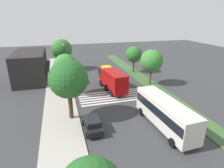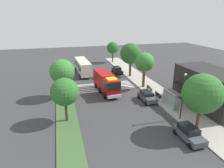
{
  "view_description": "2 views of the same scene",
  "coord_description": "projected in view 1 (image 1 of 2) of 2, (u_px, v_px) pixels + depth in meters",
  "views": [
    {
      "loc": [
        -31.13,
        8.63,
        13.06
      ],
      "look_at": [
        -1.06,
        0.04,
        1.57
      ],
      "focal_mm": 30.29,
      "sensor_mm": 36.0,
      "label": 1
    },
    {
      "loc": [
        34.21,
        -8.53,
        14.02
      ],
      "look_at": [
        -0.98,
        1.17,
        1.14
      ],
      "focal_mm": 31.13,
      "sensor_mm": 36.0,
      "label": 2
    }
  ],
  "objects": [
    {
      "name": "bench_west_of_shelter",
      "position": [
        65.0,
        88.0,
        33.97
      ],
      "size": [
        1.6,
        0.5,
        0.9
      ],
      "color": "#2D472D",
      "rests_on": "sidewalk"
    },
    {
      "name": "parked_car_east",
      "position": [
        72.0,
        65.0,
        48.95
      ],
      "size": [
        4.36,
        2.11,
        1.7
      ],
      "rotation": [
        0.0,
        0.0,
        0.01
      ],
      "color": "#474C51",
      "rests_on": "ground_plane"
    },
    {
      "name": "sidewalk_tree_far_east",
      "position": [
        62.0,
        49.0,
        45.71
      ],
      "size": [
        4.87,
        4.87,
        7.46
      ],
      "color": "#513823",
      "rests_on": "sidewalk"
    },
    {
      "name": "median_tree_west",
      "position": [
        134.0,
        54.0,
        43.85
      ],
      "size": [
        3.8,
        3.8,
        6.18
      ],
      "color": "#47301E",
      "rests_on": "median_strip"
    },
    {
      "name": "parked_car_mid",
      "position": [
        77.0,
        78.0,
        38.52
      ],
      "size": [
        4.29,
        2.18,
        1.67
      ],
      "rotation": [
        0.0,
        0.0,
        0.04
      ],
      "color": "#474C51",
      "rests_on": "ground_plane"
    },
    {
      "name": "median_strip",
      "position": [
        151.0,
        85.0,
        36.93
      ],
      "size": [
        60.0,
        3.0,
        0.14
      ],
      "primitive_type": "cube",
      "color": "#3D6033",
      "rests_on": "ground_plane"
    },
    {
      "name": "fire_truck",
      "position": [
        112.0,
        79.0,
        34.53
      ],
      "size": [
        9.0,
        3.44,
        3.69
      ],
      "rotation": [
        0.0,
        0.0,
        0.1
      ],
      "color": "#A50C0C",
      "rests_on": "ground_plane"
    },
    {
      "name": "median_tree_far_west",
      "position": [
        152.0,
        61.0,
        35.79
      ],
      "size": [
        4.3,
        4.3,
        6.87
      ],
      "color": "#513823",
      "rests_on": "median_strip"
    },
    {
      "name": "sidewalk",
      "position": [
        60.0,
        95.0,
        32.45
      ],
      "size": [
        60.0,
        4.73,
        0.14
      ],
      "primitive_type": "cube",
      "color": "#ADA89E",
      "rests_on": "ground_plane"
    },
    {
      "name": "bench_near_shelter",
      "position": [
        64.0,
        82.0,
        37.25
      ],
      "size": [
        1.6,
        0.5,
        0.9
      ],
      "color": "black",
      "rests_on": "sidewalk"
    },
    {
      "name": "sidewalk_tree_center",
      "position": [
        65.0,
        66.0,
        30.61
      ],
      "size": [
        3.81,
        3.81,
        7.08
      ],
      "color": "#513823",
      "rests_on": "sidewalk"
    },
    {
      "name": "parked_car_west",
      "position": [
        92.0,
        124.0,
        22.44
      ],
      "size": [
        4.31,
        2.11,
        1.69
      ],
      "rotation": [
        0.0,
        0.0,
        0.02
      ],
      "color": "black",
      "rests_on": "ground_plane"
    },
    {
      "name": "storefront_building",
      "position": [
        31.0,
        66.0,
        39.36
      ],
      "size": [
        11.93,
        6.77,
        5.94
      ],
      "color": "#282626",
      "rests_on": "ground_plane"
    },
    {
      "name": "sidewalk_tree_west",
      "position": [
        68.0,
        79.0,
        23.38
      ],
      "size": [
        4.92,
        4.92,
        7.92
      ],
      "color": "#47301E",
      "rests_on": "sidewalk"
    },
    {
      "name": "bus_stop_shelter",
      "position": [
        63.0,
        70.0,
        40.42
      ],
      "size": [
        3.5,
        1.4,
        2.46
      ],
      "color": "#4C4C51",
      "rests_on": "sidewalk"
    },
    {
      "name": "street_lamp",
      "position": [
        65.0,
        56.0,
        43.42
      ],
      "size": [
        0.36,
        0.36,
        6.74
      ],
      "color": "#2D2D30",
      "rests_on": "sidewalk"
    },
    {
      "name": "crosswalk",
      "position": [
        115.0,
        96.0,
        32.21
      ],
      "size": [
        4.95,
        12.13,
        0.01
      ],
      "color": "silver",
      "rests_on": "ground_plane"
    },
    {
      "name": "ground_plane",
      "position": [
        111.0,
        90.0,
        34.83
      ],
      "size": [
        120.0,
        120.0,
        0.0
      ],
      "primitive_type": "plane",
      "color": "#38383A"
    },
    {
      "name": "transit_bus",
      "position": [
        165.0,
        112.0,
        22.7
      ],
      "size": [
        10.28,
        3.24,
        3.54
      ],
      "rotation": [
        0.0,
        0.0,
        3.19
      ],
      "color": "silver",
      "rests_on": "ground_plane"
    }
  ]
}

